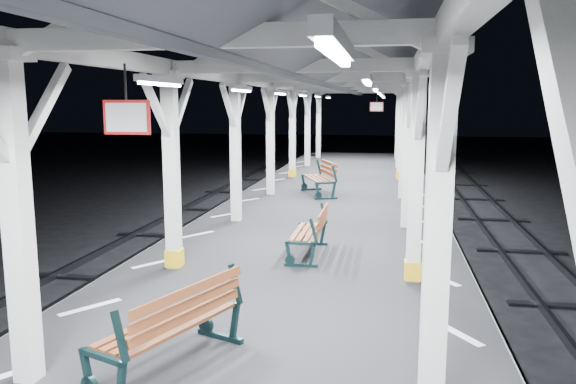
# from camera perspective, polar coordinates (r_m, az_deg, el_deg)

# --- Properties ---
(platform) EXTENTS (6.00, 50.00, 1.00)m
(platform) POSITION_cam_1_polar(r_m,az_deg,el_deg) (7.76, -2.58, -16.23)
(platform) COLOR black
(platform) RESTS_ON ground
(hazard_stripes_left) EXTENTS (1.00, 48.00, 0.01)m
(hazard_stripes_left) POSITION_cam_1_polar(r_m,az_deg,el_deg) (8.41, -19.43, -10.98)
(hazard_stripes_left) COLOR silver
(hazard_stripes_left) RESTS_ON platform
(hazard_stripes_right) EXTENTS (1.00, 48.00, 0.01)m
(hazard_stripes_right) POSITION_cam_1_polar(r_m,az_deg,el_deg) (7.44, 16.67, -13.50)
(hazard_stripes_right) COLOR silver
(hazard_stripes_right) RESTS_ON platform
(canopy) EXTENTS (5.40, 49.00, 4.65)m
(canopy) POSITION_cam_1_polar(r_m,az_deg,el_deg) (7.03, -2.86, 15.19)
(canopy) COLOR silver
(canopy) RESTS_ON platform
(bench_near) EXTENTS (1.26, 1.92, 0.98)m
(bench_near) POSITION_cam_1_polar(r_m,az_deg,el_deg) (6.16, -11.33, -12.96)
(bench_near) COLOR black
(bench_near) RESTS_ON platform
(bench_mid) EXTENTS (0.61, 1.62, 0.88)m
(bench_mid) POSITION_cam_1_polar(r_m,az_deg,el_deg) (10.41, 2.51, -3.96)
(bench_mid) COLOR black
(bench_mid) RESTS_ON platform
(bench_far) EXTENTS (1.33, 2.01, 1.02)m
(bench_far) POSITION_cam_1_polar(r_m,az_deg,el_deg) (17.32, 3.45, 1.52)
(bench_far) COLOR black
(bench_far) RESTS_ON platform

